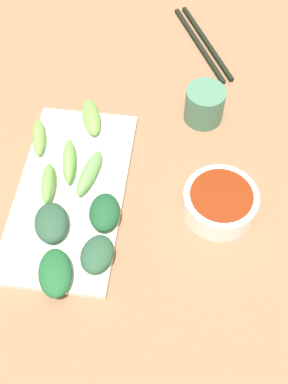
{
  "coord_description": "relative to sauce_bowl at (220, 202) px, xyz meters",
  "views": [
    {
      "loc": [
        -0.08,
        0.42,
        0.67
      ],
      "look_at": [
        -0.03,
        0.03,
        0.05
      ],
      "focal_mm": 44.55,
      "sensor_mm": 36.0,
      "label": 1
    }
  ],
  "objects": [
    {
      "name": "broccoli_stalk_3",
      "position": [
        0.21,
        -0.03,
        0.0
      ],
      "size": [
        0.04,
        0.09,
        0.03
      ],
      "primitive_type": "ellipsoid",
      "rotation": [
        0.0,
        0.0,
        -0.2
      ],
      "color": "#66AD53",
      "rests_on": "serving_plate"
    },
    {
      "name": "broccoli_stalk_0",
      "position": [
        0.23,
        -0.15,
        -0.0
      ],
      "size": [
        0.05,
        0.09,
        0.02
      ],
      "primitive_type": "ellipsoid",
      "rotation": [
        0.0,
        0.0,
        0.32
      ],
      "color": "#6CA947",
      "rests_on": "serving_plate"
    },
    {
      "name": "broccoli_stalk_6",
      "position": [
        0.25,
        -0.05,
        0.0
      ],
      "size": [
        0.04,
        0.09,
        0.03
      ],
      "primitive_type": "ellipsoid",
      "rotation": [
        0.0,
        0.0,
        0.19
      ],
      "color": "#70B950",
      "rests_on": "serving_plate"
    },
    {
      "name": "broccoli_stalk_5",
      "position": [
        0.27,
        0.0,
        0.0
      ],
      "size": [
        0.03,
        0.08,
        0.03
      ],
      "primitive_type": "ellipsoid",
      "rotation": [
        0.0,
        0.0,
        0.16
      ],
      "color": "#6CA34B",
      "rests_on": "serving_plate"
    },
    {
      "name": "tea_cup",
      "position": [
        0.04,
        -0.19,
        0.01
      ],
      "size": [
        0.07,
        0.07,
        0.06
      ],
      "primitive_type": "cylinder",
      "color": "#47775D",
      "rests_on": "tabletop"
    },
    {
      "name": "broccoli_leafy_1",
      "position": [
        0.17,
        0.11,
        -0.0
      ],
      "size": [
        0.06,
        0.07,
        0.02
      ],
      "primitive_type": "ellipsoid",
      "rotation": [
        0.0,
        0.0,
        -0.13
      ],
      "color": "#284D34",
      "rests_on": "serving_plate"
    },
    {
      "name": "tabletop",
      "position": [
        0.15,
        -0.03,
        -0.03
      ],
      "size": [
        2.1,
        2.1,
        0.02
      ],
      "primitive_type": "cube",
      "color": "#886144",
      "rests_on": "ground"
    },
    {
      "name": "broccoli_stalk_8",
      "position": [
        0.31,
        -0.09,
        -0.0
      ],
      "size": [
        0.04,
        0.08,
        0.02
      ],
      "primitive_type": "ellipsoid",
      "rotation": [
        0.0,
        0.0,
        0.25
      ],
      "color": "#73A74A",
      "rests_on": "serving_plate"
    },
    {
      "name": "broccoli_leafy_4",
      "position": [
        0.17,
        0.04,
        0.0
      ],
      "size": [
        0.05,
        0.07,
        0.03
      ],
      "primitive_type": "ellipsoid",
      "rotation": [
        0.0,
        0.0,
        0.1
      ],
      "color": "#1A4B28",
      "rests_on": "serving_plate"
    },
    {
      "name": "chopsticks",
      "position": [
        0.05,
        -0.38,
        -0.02
      ],
      "size": [
        0.13,
        0.21,
        0.01
      ],
      "rotation": [
        0.0,
        0.0,
        0.49
      ],
      "color": "black",
      "rests_on": "tabletop"
    },
    {
      "name": "broccoli_leafy_7",
      "position": [
        0.23,
        0.15,
        0.0
      ],
      "size": [
        0.07,
        0.09,
        0.03
      ],
      "primitive_type": "ellipsoid",
      "rotation": [
        0.0,
        0.0,
        0.28
      ],
      "color": "#1D572C",
      "rests_on": "serving_plate"
    },
    {
      "name": "serving_plate",
      "position": [
        0.24,
        0.0,
        -0.02
      ],
      "size": [
        0.17,
        0.34,
        0.01
      ],
      "primitive_type": "cube",
      "color": "silver",
      "rests_on": "tabletop"
    },
    {
      "name": "broccoli_leafy_2",
      "position": [
        0.25,
        0.07,
        0.0
      ],
      "size": [
        0.07,
        0.08,
        0.03
      ],
      "primitive_type": "ellipsoid",
      "rotation": [
        0.0,
        0.0,
        0.29
      ],
      "color": "#284934",
      "rests_on": "serving_plate"
    },
    {
      "name": "sauce_bowl",
      "position": [
        0.0,
        0.0,
        0.0
      ],
      "size": [
        0.12,
        0.12,
        0.04
      ],
      "color": "white",
      "rests_on": "tabletop"
    }
  ]
}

